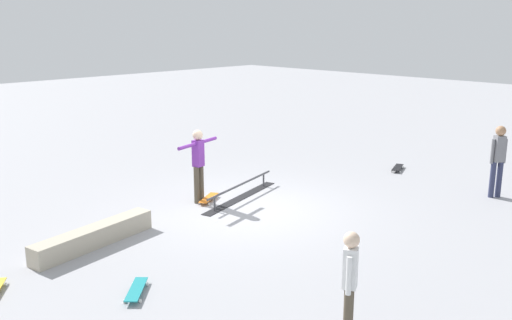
{
  "coord_description": "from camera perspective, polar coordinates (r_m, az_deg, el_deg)",
  "views": [
    {
      "loc": [
        8.24,
        8.4,
        4.02
      ],
      "look_at": [
        -0.49,
        -0.22,
        1.0
      ],
      "focal_mm": 39.62,
      "sensor_mm": 36.0,
      "label": 1
    }
  ],
  "objects": [
    {
      "name": "grind_rail",
      "position": [
        13.2,
        -1.55,
        -3.22
      ],
      "size": [
        2.87,
        0.98,
        0.35
      ],
      "rotation": [
        0.0,
        0.0,
        0.26
      ],
      "color": "black",
      "rests_on": "ground_plane"
    },
    {
      "name": "bystander_grey_shirt",
      "position": [
        14.2,
        23.25,
        0.25
      ],
      "size": [
        0.35,
        0.3,
        1.7
      ],
      "rotation": [
        0.0,
        0.0,
        5.62
      ],
      "color": "#2D3351",
      "rests_on": "ground_plane"
    },
    {
      "name": "skate_ledge",
      "position": [
        10.86,
        -16.04,
        -7.43
      ],
      "size": [
        2.57,
        0.78,
        0.37
      ],
      "primitive_type": "cube",
      "rotation": [
        0.0,
        0.0,
        0.16
      ],
      "color": "#B2A893",
      "rests_on": "ground_plane"
    },
    {
      "name": "bystander_white_shirt",
      "position": [
        7.34,
        9.45,
        -11.94
      ],
      "size": [
        0.33,
        0.25,
        1.5
      ],
      "rotation": [
        0.0,
        0.0,
        3.63
      ],
      "color": "brown",
      "rests_on": "ground_plane"
    },
    {
      "name": "ground_plane",
      "position": [
        12.43,
        -0.88,
        -5.04
      ],
      "size": [
        60.0,
        60.0,
        0.0
      ],
      "primitive_type": "plane",
      "color": "#9E9EA3"
    },
    {
      "name": "loose_skateboard_black",
      "position": [
        16.15,
        14.1,
        -0.74
      ],
      "size": [
        0.82,
        0.48,
        0.09
      ],
      "rotation": [
        0.0,
        0.0,
        0.37
      ],
      "color": "black",
      "rests_on": "ground_plane"
    },
    {
      "name": "skateboard_main",
      "position": [
        13.03,
        -4.8,
        -3.85
      ],
      "size": [
        0.8,
        0.56,
        0.09
      ],
      "rotation": [
        0.0,
        0.0,
        3.64
      ],
      "color": "orange",
      "rests_on": "ground_plane"
    },
    {
      "name": "skater_main",
      "position": [
        12.74,
        -5.85,
        -0.07
      ],
      "size": [
        1.33,
        0.38,
        1.68
      ],
      "rotation": [
        0.0,
        0.0,
        0.23
      ],
      "color": "brown",
      "rests_on": "ground_plane"
    },
    {
      "name": "loose_skateboard_teal",
      "position": [
        8.94,
        -11.99,
        -12.67
      ],
      "size": [
        0.71,
        0.7,
        0.09
      ],
      "rotation": [
        0.0,
        0.0,
        3.91
      ],
      "color": "teal",
      "rests_on": "ground_plane"
    }
  ]
}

